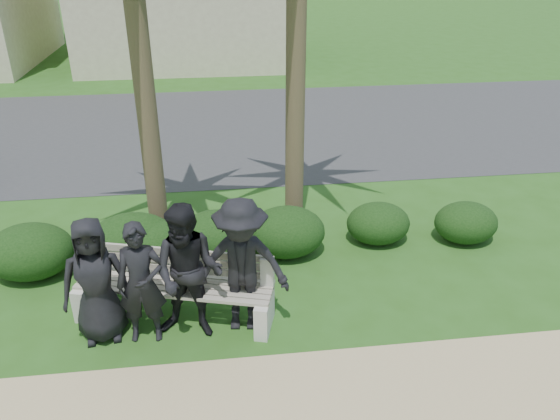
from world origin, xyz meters
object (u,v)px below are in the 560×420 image
at_px(man_b, 141,284).
at_px(man_d, 242,266).
at_px(park_bench, 173,291).
at_px(man_a, 95,281).
at_px(man_c, 189,273).

xyz_separation_m(man_b, man_d, (1.24, 0.08, 0.10)).
relative_size(park_bench, man_b, 1.69).
relative_size(man_a, man_b, 1.03).
distance_m(park_bench, man_c, 0.67).
height_order(park_bench, man_c, man_c).
height_order(man_a, man_d, man_d).
distance_m(man_a, man_c, 1.15).
relative_size(man_b, man_c, 0.89).
bearing_deg(park_bench, man_a, -147.24).
distance_m(park_bench, man_d, 1.08).
height_order(park_bench, man_b, man_b).
bearing_deg(park_bench, man_d, -2.42).
bearing_deg(man_d, park_bench, 168.92).
xyz_separation_m(man_a, man_c, (1.14, -0.09, 0.07)).
bearing_deg(man_c, man_d, 21.05).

